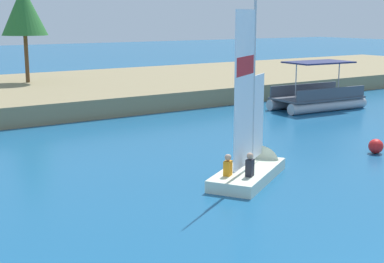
{
  "coord_description": "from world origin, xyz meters",
  "views": [
    {
      "loc": [
        -9.88,
        -3.8,
        5.04
      ],
      "look_at": [
        0.49,
        11.65,
        1.2
      ],
      "focal_mm": 51.95,
      "sensor_mm": 36.0,
      "label": 1
    }
  ],
  "objects_px": {
    "shoreline_tree_centre": "(24,11)",
    "pontoon_boat": "(317,97)",
    "sailboat": "(255,161)",
    "channel_buoy": "(376,146)"
  },
  "relations": [
    {
      "from": "shoreline_tree_centre",
      "to": "pontoon_boat",
      "type": "relative_size",
      "value": 1.1
    },
    {
      "from": "shoreline_tree_centre",
      "to": "sailboat",
      "type": "bearing_deg",
      "value": -88.46
    },
    {
      "from": "sailboat",
      "to": "pontoon_boat",
      "type": "height_order",
      "value": "sailboat"
    },
    {
      "from": "shoreline_tree_centre",
      "to": "pontoon_boat",
      "type": "bearing_deg",
      "value": -47.64
    },
    {
      "from": "pontoon_boat",
      "to": "channel_buoy",
      "type": "height_order",
      "value": "pontoon_boat"
    },
    {
      "from": "shoreline_tree_centre",
      "to": "pontoon_boat",
      "type": "distance_m",
      "value": 18.48
    },
    {
      "from": "shoreline_tree_centre",
      "to": "sailboat",
      "type": "distance_m",
      "value": 21.99
    },
    {
      "from": "sailboat",
      "to": "channel_buoy",
      "type": "xyz_separation_m",
      "value": [
        5.66,
        -0.33,
        -0.17
      ]
    },
    {
      "from": "shoreline_tree_centre",
      "to": "channel_buoy",
      "type": "xyz_separation_m",
      "value": [
        6.24,
        -21.74,
        -5.15
      ]
    },
    {
      "from": "pontoon_boat",
      "to": "channel_buoy",
      "type": "bearing_deg",
      "value": -120.34
    }
  ]
}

